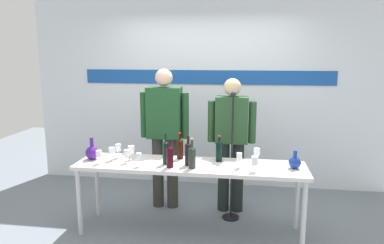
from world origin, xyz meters
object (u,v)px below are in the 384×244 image
at_px(wine_glass_right_2, 239,157).
at_px(microphone_stand, 232,178).
at_px(wine_bottle_4, 219,150).
at_px(wine_bottle_0, 192,156).
at_px(wine_glass_left_4, 118,148).
at_px(wine_glass_left_2, 127,154).
at_px(wine_bottle_1, 166,152).
at_px(wine_glass_left_3, 139,157).
at_px(wine_glass_left_0, 99,154).
at_px(wine_bottle_5, 170,156).
at_px(wine_glass_left_5, 112,151).
at_px(display_table, 190,170).
at_px(wine_glass_right_1, 255,161).
at_px(wine_glass_left_1, 131,150).
at_px(wine_glass_right_0, 257,152).
at_px(presenter_right, 231,137).
at_px(wine_bottle_3, 180,148).
at_px(wine_bottle_2, 188,153).
at_px(decanter_blue_right, 295,162).
at_px(presenter_left, 165,129).
at_px(decanter_blue_left, 92,152).

distance_m(wine_glass_right_2, microphone_stand, 0.59).
bearing_deg(wine_glass_right_2, wine_bottle_4, 138.75).
relative_size(wine_bottle_0, wine_glass_left_4, 1.98).
bearing_deg(wine_glass_left_2, wine_bottle_1, 4.20).
bearing_deg(wine_glass_left_3, wine_glass_left_0, 176.52).
distance_m(wine_bottle_5, wine_glass_right_2, 0.72).
bearing_deg(wine_glass_left_0, wine_glass_left_5, 57.24).
distance_m(display_table, wine_glass_right_1, 0.72).
distance_m(wine_bottle_1, wine_glass_left_1, 0.42).
xyz_separation_m(wine_bottle_4, wine_bottle_5, (-0.49, -0.29, -0.00)).
height_order(wine_glass_right_0, wine_glass_right_1, wine_glass_right_0).
bearing_deg(wine_glass_left_0, microphone_stand, 20.81).
distance_m(wine_bottle_0, microphone_stand, 0.77).
relative_size(wine_bottle_0, wine_glass_right_0, 1.93).
height_order(presenter_right, wine_glass_left_4, presenter_right).
bearing_deg(wine_glass_right_0, wine_bottle_0, -157.25).
bearing_deg(wine_glass_left_1, wine_glass_left_2, -94.05).
height_order(wine_glass_left_1, wine_glass_left_2, wine_glass_left_1).
xyz_separation_m(display_table, wine_bottle_3, (-0.14, 0.18, 0.19)).
relative_size(wine_bottle_2, wine_bottle_3, 1.07).
distance_m(decanter_blue_right, presenter_right, 0.91).
distance_m(wine_glass_right_1, microphone_stand, 0.71).
bearing_deg(wine_glass_left_3, wine_bottle_1, 26.25).
bearing_deg(wine_bottle_5, wine_glass_right_2, 7.34).
relative_size(display_table, wine_glass_left_1, 15.53).
xyz_separation_m(decanter_blue_right, wine_glass_left_5, (-1.95, -0.00, 0.04)).
relative_size(decanter_blue_right, wine_bottle_3, 0.64).
xyz_separation_m(wine_bottle_4, wine_glass_left_2, (-0.97, -0.22, -0.02)).
bearing_deg(display_table, wine_glass_left_4, 172.96).
bearing_deg(wine_glass_right_0, wine_glass_left_5, -174.99).
bearing_deg(wine_glass_left_5, presenter_left, 53.42).
distance_m(wine_bottle_4, wine_glass_right_2, 0.30).
bearing_deg(display_table, presenter_left, 123.89).
relative_size(presenter_left, wine_glass_right_1, 11.20).
bearing_deg(wine_bottle_4, wine_glass_left_4, -177.88).
relative_size(display_table, wine_bottle_0, 7.77).
relative_size(wine_glass_left_1, wine_glass_left_4, 0.99).
bearing_deg(display_table, wine_bottle_2, -104.89).
height_order(wine_bottle_4, wine_glass_right_1, wine_bottle_4).
bearing_deg(wine_glass_left_1, wine_bottle_3, 12.62).
relative_size(presenter_left, wine_bottle_2, 5.50).
xyz_separation_m(wine_glass_left_0, wine_glass_left_1, (0.29, 0.20, 0.00)).
bearing_deg(wine_bottle_0, wine_glass_left_2, 174.79).
bearing_deg(wine_glass_right_0, wine_bottle_4, 179.44).
distance_m(wine_glass_left_3, wine_glass_right_1, 1.19).
distance_m(wine_glass_left_5, microphone_stand, 1.41).
distance_m(presenter_left, wine_glass_left_2, 0.75).
height_order(decanter_blue_left, wine_glass_left_1, decanter_blue_left).
bearing_deg(wine_bottle_3, presenter_right, 38.42).
relative_size(decanter_blue_right, wine_glass_right_0, 1.16).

